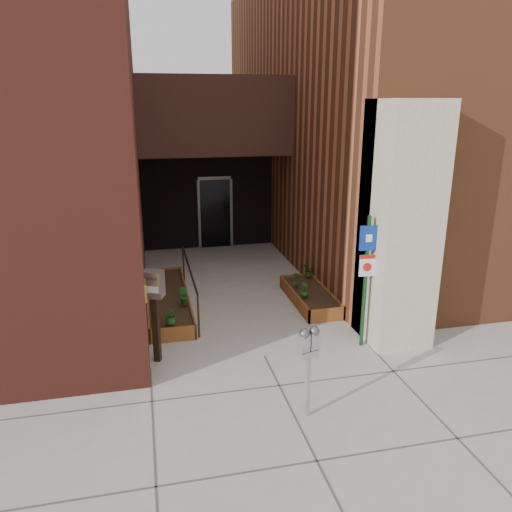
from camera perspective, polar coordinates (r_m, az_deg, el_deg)
ground at (r=9.09m, az=0.96°, el=-11.36°), size 80.00×80.00×0.00m
architecture at (r=14.76m, az=-6.43°, el=19.55°), size 20.00×14.60×10.00m
planter_left at (r=11.27m, az=-10.06°, el=-5.03°), size 0.90×3.60×0.30m
planter_right at (r=11.36m, az=6.19°, el=-4.67°), size 0.80×2.20×0.30m
handrail at (r=11.04m, az=-7.62°, el=-1.99°), size 0.04×3.34×0.90m
parking_meter at (r=7.05m, az=6.06°, el=-10.46°), size 0.32×0.19×1.39m
sign_post at (r=9.07m, az=12.51°, el=-1.37°), size 0.34×0.09×2.47m
payment_dropbox at (r=8.61m, az=-11.57°, el=-4.60°), size 0.40×0.35×1.66m
shrub_left_a at (r=9.66m, az=-9.70°, el=-6.67°), size 0.35×0.35×0.35m
shrub_left_b at (r=10.50m, az=-8.31°, el=-4.56°), size 0.29×0.29×0.37m
shrub_left_c at (r=11.70m, az=-11.78°, el=-2.49°), size 0.28×0.28×0.35m
shrub_left_d at (r=11.87m, az=-11.80°, el=-2.21°), size 0.21×0.21×0.35m
shrub_right_a at (r=10.86m, az=5.59°, el=-3.83°), size 0.26×0.26×0.33m
shrub_right_b at (r=11.40m, az=4.63°, el=-2.66°), size 0.26×0.26×0.37m
shrub_right_c at (r=12.11m, az=6.03°, el=-1.67°), size 0.31×0.31×0.30m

